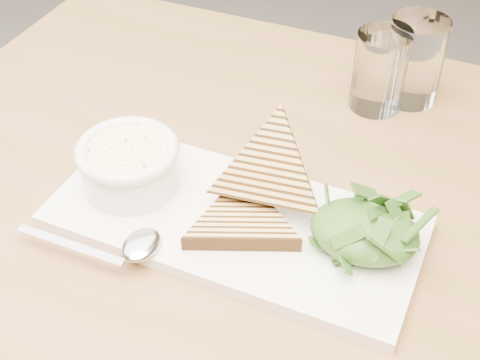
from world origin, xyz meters
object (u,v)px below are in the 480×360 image
(table_top, at_px, (331,225))
(soup_bowl, at_px, (130,170))
(glass_near, at_px, (414,60))
(platter, at_px, (234,222))
(glass_far, at_px, (380,71))

(table_top, height_order, soup_bowl, soup_bowl)
(glass_near, bearing_deg, soup_bowl, -132.79)
(soup_bowl, xyz_separation_m, glass_near, (0.27, 0.29, 0.02))
(platter, height_order, glass_near, glass_near)
(soup_bowl, bearing_deg, glass_far, 48.19)
(table_top, distance_m, glass_far, 0.23)
(glass_far, bearing_deg, platter, -111.21)
(platter, relative_size, soup_bowl, 3.73)
(platter, distance_m, glass_near, 0.34)
(table_top, relative_size, soup_bowl, 10.60)
(glass_far, bearing_deg, table_top, -92.65)
(soup_bowl, distance_m, glass_far, 0.35)
(glass_near, bearing_deg, glass_far, -139.42)
(table_top, bearing_deg, platter, -150.00)
(soup_bowl, height_order, glass_far, glass_far)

